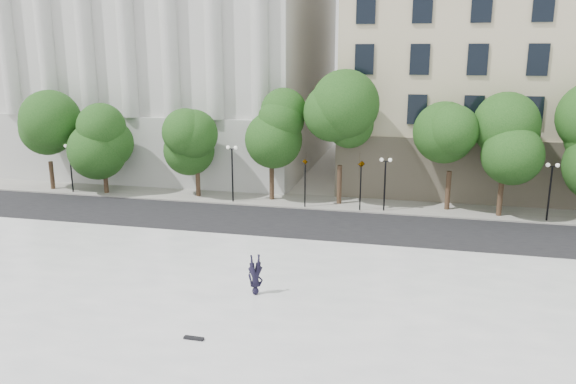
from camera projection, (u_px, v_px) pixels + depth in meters
name	position (u px, v px, depth m)	size (l,w,h in m)	color
ground	(176.00, 368.00, 20.40)	(160.00, 160.00, 0.00)	beige
plaza	(206.00, 325.00, 23.18)	(44.00, 22.00, 0.45)	white
street	(288.00, 225.00, 37.42)	(60.00, 8.00, 0.02)	black
far_sidewalk	(305.00, 202.00, 43.08)	(60.00, 4.00, 0.12)	#A8A59B
building_west	(171.00, 36.00, 57.49)	(31.50, 27.65, 25.60)	beige
building_east	(558.00, 53.00, 50.16)	(36.00, 26.15, 23.00)	beige
traffic_light_west	(305.00, 160.00, 40.55)	(0.91, 1.59, 4.14)	black
traffic_light_east	(361.00, 160.00, 39.63)	(0.84, 1.97, 4.28)	black
person_lying	(256.00, 289.00, 25.56)	(0.68, 0.45, 1.87)	black
skateboard	(194.00, 338.00, 21.56)	(0.80, 0.20, 0.08)	black
street_trees	(305.00, 138.00, 41.30)	(45.87, 5.21, 7.75)	#382619
lamp_posts	(296.00, 169.00, 41.17)	(36.96, 0.28, 4.43)	black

